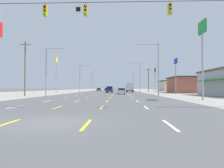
{
  "coord_description": "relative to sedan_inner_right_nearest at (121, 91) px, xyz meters",
  "views": [
    {
      "loc": [
        3.14,
        -9.04,
        1.56
      ],
      "look_at": [
        0.04,
        78.91,
        3.18
      ],
      "focal_mm": 32.56,
      "sensor_mm": 36.0,
      "label": 1
    }
  ],
  "objects": [
    {
      "name": "sedan_inner_left_far",
      "position": [
        -7.45,
        60.98,
        0.0
      ],
      "size": [
        1.8,
        4.5,
        1.46
      ],
      "color": "black",
      "rests_on": "ground"
    },
    {
      "name": "pole_sign_right_row_1",
      "position": [
        12.84,
        -1.42,
        5.66
      ],
      "size": [
        0.24,
        2.2,
        8.52
      ],
      "color": "gray",
      "rests_on": "ground"
    },
    {
      "name": "streetlight_right_row_2",
      "position": [
        5.88,
        49.84,
        4.64
      ],
      "size": [
        4.87,
        0.26,
        9.12
      ],
      "color": "gray",
      "rests_on": "ground"
    },
    {
      "name": "utility_pole_left_row_0",
      "position": [
        -18.5,
        -11.95,
        4.66
      ],
      "size": [
        2.2,
        0.26,
        10.44
      ],
      "color": "brown",
      "rests_on": "ground"
    },
    {
      "name": "pole_sign_right_row_2",
      "position": [
        12.72,
        25.56,
        6.01
      ],
      "size": [
        0.24,
        2.02,
        8.94
      ],
      "color": "gray",
      "rests_on": "ground"
    },
    {
      "name": "streetlight_right_row_0",
      "position": [
        6.02,
        -13.55,
        4.8
      ],
      "size": [
        4.13,
        0.26,
        9.58
      ],
      "color": "gray",
      "rests_on": "ground"
    },
    {
      "name": "sedan_far_left_midfar",
      "position": [
        -10.51,
        49.15,
        0.0
      ],
      "size": [
        1.8,
        4.5,
        1.46
      ],
      "color": "#235B2D",
      "rests_on": "ground"
    },
    {
      "name": "lot_apron_right",
      "position": [
        21.04,
        25.11,
        -0.75
      ],
      "size": [
        28.0,
        440.0,
        0.01
      ],
      "primitive_type": "cube",
      "color": "gray",
      "rests_on": "ground"
    },
    {
      "name": "lot_apron_left",
      "position": [
        -28.46,
        25.11,
        -0.75
      ],
      "size": [
        28.0,
        440.0,
        0.01
      ],
      "primitive_type": "cube",
      "color": "gray",
      "rests_on": "ground"
    },
    {
      "name": "storefront_right_row_1",
      "position": [
        21.92,
        13.1,
        1.7
      ],
      "size": [
        13.41,
        13.01,
        4.89
      ],
      "color": "#A35642",
      "rests_on": "ground"
    },
    {
      "name": "streetlight_right_row_1",
      "position": [
        5.89,
        18.15,
        5.17
      ],
      "size": [
        5.02,
        0.26,
        10.09
      ],
      "color": "gray",
      "rests_on": "ground"
    },
    {
      "name": "suv_center_turn_near",
      "position": [
        -3.56,
        13.61,
        0.27
      ],
      "size": [
        1.98,
        4.9,
        1.98
      ],
      "color": "navy",
      "rests_on": "ground"
    },
    {
      "name": "ground_plane",
      "position": [
        -3.71,
        25.11,
        -0.76
      ],
      "size": [
        572.0,
        572.0,
        0.0
      ],
      "primitive_type": "plane",
      "color": "#4C4C4F"
    },
    {
      "name": "pole_sign_right_row_0",
      "position": [
        10.11,
        -23.62,
        6.95
      ],
      "size": [
        0.24,
        2.18,
        10.17
      ],
      "color": "gray",
      "rests_on": "ground"
    },
    {
      "name": "pole_sign_left_row_1",
      "position": [
        -19.3,
        9.82,
        7.05
      ],
      "size": [
        0.24,
        2.01,
        10.59
      ],
      "color": "gray",
      "rests_on": "ground"
    },
    {
      "name": "streetlight_left_row_1",
      "position": [
        -13.46,
        18.15,
        4.66
      ],
      "size": [
        3.94,
        0.26,
        9.35
      ],
      "color": "gray",
      "rests_on": "ground"
    },
    {
      "name": "storefront_right_row_2",
      "position": [
        22.31,
        42.64,
        1.69
      ],
      "size": [
        8.7,
        14.58,
        4.84
      ],
      "color": "beige",
      "rests_on": "ground"
    },
    {
      "name": "sedan_inner_right_nearest",
      "position": [
        0.0,
        0.0,
        0.0
      ],
      "size": [
        1.8,
        4.5,
        1.46
      ],
      "color": "silver",
      "rests_on": "ground"
    },
    {
      "name": "streetlight_left_row_2",
      "position": [
        -13.5,
        49.84,
        4.92
      ],
      "size": [
        3.79,
        0.26,
        9.89
      ],
      "color": "gray",
      "rests_on": "ground"
    },
    {
      "name": "utility_pole_right_row_1",
      "position": [
        9.66,
        21.2,
        3.65
      ],
      "size": [
        2.2,
        0.26,
        8.43
      ],
      "color": "brown",
      "rests_on": "ground"
    },
    {
      "name": "box_truck_far_right_mid",
      "position": [
        3.21,
        22.87,
        1.08
      ],
      "size": [
        2.4,
        7.2,
        3.23
      ],
      "color": "black",
      "rests_on": "ground"
    },
    {
      "name": "signal_span_wire",
      "position": [
        -3.86,
        -33.18,
        4.95
      ],
      "size": [
        26.37,
        0.52,
        9.78
      ],
      "color": "brown",
      "rests_on": "ground"
    },
    {
      "name": "streetlight_left_row_0",
      "position": [
        -13.49,
        -13.55,
        4.44
      ],
      "size": [
        3.66,
        0.26,
        8.98
      ],
      "color": "gray",
      "rests_on": "ground"
    },
    {
      "name": "lane_markings",
      "position": [
        -3.71,
        63.61,
        -0.75
      ],
      "size": [
        10.64,
        227.6,
        0.01
      ],
      "color": "white",
      "rests_on": "ground"
    }
  ]
}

